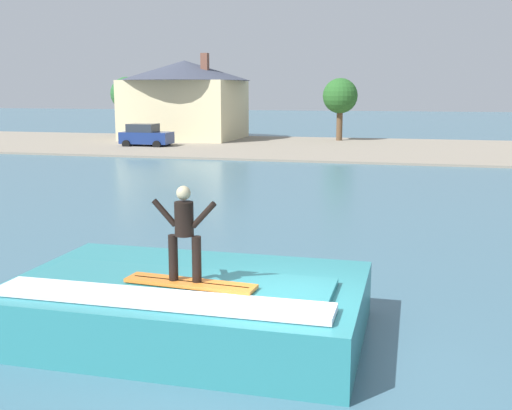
# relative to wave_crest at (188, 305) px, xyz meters

# --- Properties ---
(ground_plane) EXTENTS (260.00, 260.00, 0.00)m
(ground_plane) POSITION_rel_wave_crest_xyz_m (1.97, -0.81, -0.54)
(ground_plane) COLOR #3D6476
(wave_crest) EXTENTS (6.29, 4.06, 1.15)m
(wave_crest) POSITION_rel_wave_crest_xyz_m (0.00, 0.00, 0.00)
(wave_crest) COLOR teal
(wave_crest) RESTS_ON ground_plane
(surfboard) EXTENTS (2.33, 0.64, 0.06)m
(surfboard) POSITION_rel_wave_crest_xyz_m (0.29, -0.63, 0.64)
(surfboard) COLOR orange
(surfboard) RESTS_ON wave_crest
(surfer) EXTENTS (1.14, 0.32, 1.64)m
(surfer) POSITION_rel_wave_crest_xyz_m (0.20, -0.62, 1.58)
(surfer) COLOR black
(surfer) RESTS_ON surfboard
(shoreline_bank) EXTENTS (120.00, 19.51, 0.14)m
(shoreline_bank) POSITION_rel_wave_crest_xyz_m (1.97, 37.50, -0.47)
(shoreline_bank) COLOR gray
(shoreline_bank) RESTS_ON ground_plane
(car_near_shore) EXTENTS (3.90, 2.23, 1.86)m
(car_near_shore) POSITION_rel_wave_crest_xyz_m (-16.51, 34.88, 0.40)
(car_near_shore) COLOR navy
(car_near_shore) RESTS_ON ground_plane
(house_with_chimney) EXTENTS (11.66, 11.66, 7.54)m
(house_with_chimney) POSITION_rel_wave_crest_xyz_m (-16.10, 42.60, 3.35)
(house_with_chimney) COLOR beige
(house_with_chimney) RESTS_ON ground_plane
(tree_tall_bare) EXTENTS (3.00, 3.00, 5.46)m
(tree_tall_bare) POSITION_rel_wave_crest_xyz_m (-2.47, 43.95, 3.35)
(tree_tall_bare) COLOR brown
(tree_tall_bare) RESTS_ON ground_plane
(tree_short_bushy) EXTENTS (3.05, 3.05, 5.65)m
(tree_short_bushy) POSITION_rel_wave_crest_xyz_m (-21.94, 43.09, 3.52)
(tree_short_bushy) COLOR brown
(tree_short_bushy) RESTS_ON ground_plane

